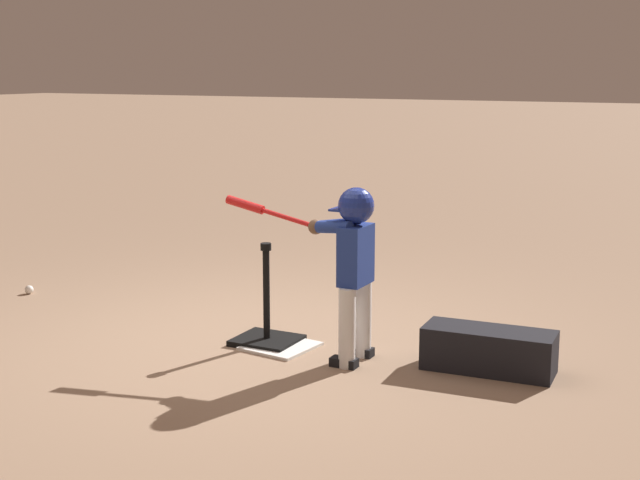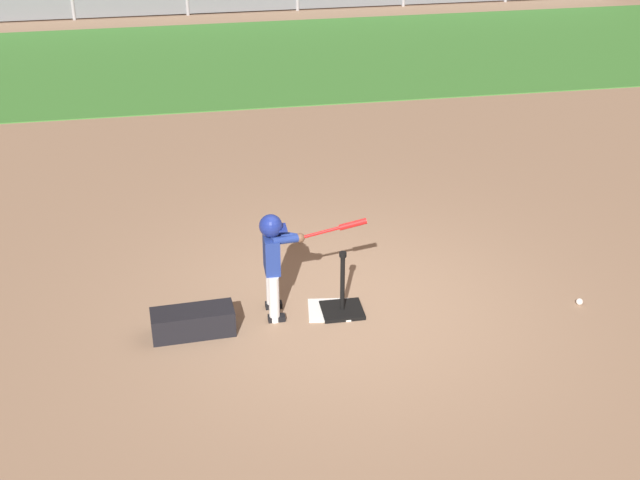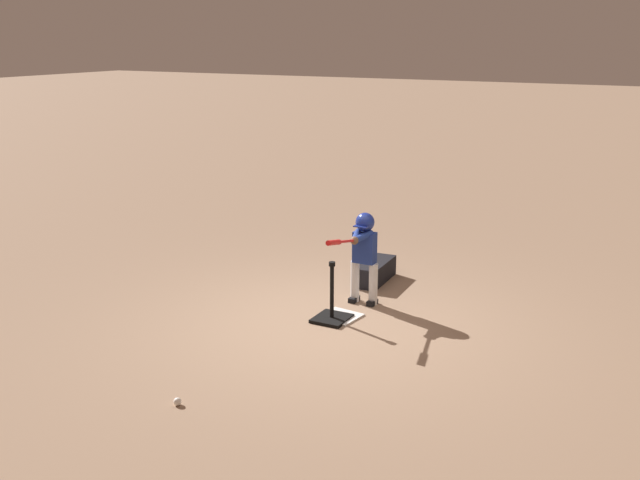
# 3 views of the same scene
# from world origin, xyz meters

# --- Properties ---
(ground_plane) EXTENTS (90.00, 90.00, 0.00)m
(ground_plane) POSITION_xyz_m (0.00, 0.00, 0.00)
(ground_plane) COLOR #93755B
(home_plate) EXTENTS (0.49, 0.49, 0.02)m
(home_plate) POSITION_xyz_m (-0.24, -0.01, 0.01)
(home_plate) COLOR white
(home_plate) RESTS_ON ground_plane
(batting_tee) EXTENTS (0.44, 0.39, 0.73)m
(batting_tee) POSITION_xyz_m (-0.11, -0.05, 0.10)
(batting_tee) COLOR black
(batting_tee) RESTS_ON ground_plane
(batter_child) EXTENTS (1.11, 0.37, 1.18)m
(batter_child) POSITION_xyz_m (-0.80, 0.03, 0.75)
(batter_child) COLOR silver
(batter_child) RESTS_ON ground_plane
(baseball) EXTENTS (0.07, 0.07, 0.07)m
(baseball) POSITION_xyz_m (2.44, -0.34, 0.04)
(baseball) COLOR white
(baseball) RESTS_ON ground_plane
(equipment_bag) EXTENTS (0.86, 0.37, 0.28)m
(equipment_bag) POSITION_xyz_m (-1.68, -0.20, 0.14)
(equipment_bag) COLOR black
(equipment_bag) RESTS_ON ground_plane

